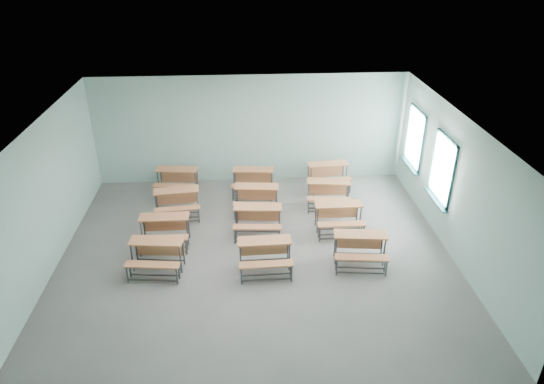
{
  "coord_description": "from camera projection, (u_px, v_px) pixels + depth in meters",
  "views": [
    {
      "loc": [
        -0.24,
        -9.31,
        6.55
      ],
      "look_at": [
        0.45,
        1.2,
        1.0
      ],
      "focal_mm": 32.0,
      "sensor_mm": 36.0,
      "label": 1
    }
  ],
  "objects": [
    {
      "name": "desk_unit_r2c1",
      "position": [
        256.0,
        196.0,
        12.82
      ],
      "size": [
        1.24,
        0.9,
        0.73
      ],
      "rotation": [
        0.0,
        0.0,
        -0.11
      ],
      "color": "#BD6F44",
      "rests_on": "ground"
    },
    {
      "name": "desk_unit_r0c2",
      "position": [
        360.0,
        245.0,
        10.75
      ],
      "size": [
        1.24,
        0.9,
        0.73
      ],
      "rotation": [
        0.0,
        0.0,
        -0.11
      ],
      "color": "#BD6F44",
      "rests_on": "ground"
    },
    {
      "name": "desk_unit_r1c0",
      "position": [
        164.0,
        227.0,
        11.43
      ],
      "size": [
        1.17,
        0.79,
        0.73
      ],
      "rotation": [
        0.0,
        0.0,
        -0.0
      ],
      "color": "#BD6F44",
      "rests_on": "ground"
    },
    {
      "name": "desk_unit_r2c0",
      "position": [
        177.0,
        200.0,
        12.62
      ],
      "size": [
        1.24,
        0.9,
        0.73
      ],
      "rotation": [
        0.0,
        0.0,
        0.11
      ],
      "color": "#BD6F44",
      "rests_on": "ground"
    },
    {
      "name": "desk_unit_r3c1",
      "position": [
        253.0,
        178.0,
        13.75
      ],
      "size": [
        1.23,
        0.89,
        0.73
      ],
      "rotation": [
        0.0,
        0.0,
        -0.1
      ],
      "color": "#BD6F44",
      "rests_on": "ground"
    },
    {
      "name": "room",
      "position": [
        259.0,
        193.0,
        10.58
      ],
      "size": [
        9.04,
        8.04,
        3.24
      ],
      "color": "gray",
      "rests_on": "ground"
    },
    {
      "name": "desk_unit_r1c1",
      "position": [
        258.0,
        217.0,
        11.85
      ],
      "size": [
        1.22,
        0.87,
        0.73
      ],
      "rotation": [
        0.0,
        0.0,
        -0.08
      ],
      "color": "#BD6F44",
      "rests_on": "ground"
    },
    {
      "name": "desk_unit_r1c2",
      "position": [
        339.0,
        214.0,
        11.97
      ],
      "size": [
        1.17,
        0.79,
        0.73
      ],
      "rotation": [
        0.0,
        0.0,
        0.0
      ],
      "color": "#BD6F44",
      "rests_on": "ground"
    },
    {
      "name": "desk_unit_r3c2",
      "position": [
        328.0,
        172.0,
        14.1
      ],
      "size": [
        1.24,
        0.89,
        0.73
      ],
      "rotation": [
        0.0,
        0.0,
        0.1
      ],
      "color": "#BD6F44",
      "rests_on": "ground"
    },
    {
      "name": "desk_unit_r2c2",
      "position": [
        328.0,
        190.0,
        13.08
      ],
      "size": [
        1.25,
        0.92,
        0.73
      ],
      "rotation": [
        0.0,
        0.0,
        -0.12
      ],
      "color": "#BD6F44",
      "rests_on": "ground"
    },
    {
      "name": "desk_unit_r0c0",
      "position": [
        156.0,
        252.0,
        10.52
      ],
      "size": [
        1.25,
        0.91,
        0.73
      ],
      "rotation": [
        0.0,
        0.0,
        -0.12
      ],
      "color": "#BD6F44",
      "rests_on": "ground"
    },
    {
      "name": "desk_unit_r3c0",
      "position": [
        177.0,
        178.0,
        13.77
      ],
      "size": [
        1.25,
        0.91,
        0.73
      ],
      "rotation": [
        0.0,
        0.0,
        -0.12
      ],
      "color": "#BD6F44",
      "rests_on": "ground"
    },
    {
      "name": "desk_unit_r0c1",
      "position": [
        265.0,
        252.0,
        10.54
      ],
      "size": [
        1.18,
        0.81,
        0.73
      ],
      "rotation": [
        0.0,
        0.0,
        0.03
      ],
      "color": "#BD6F44",
      "rests_on": "ground"
    }
  ]
}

